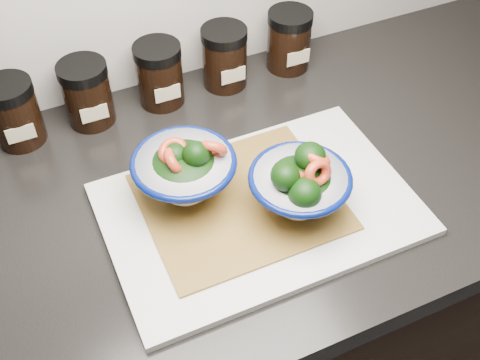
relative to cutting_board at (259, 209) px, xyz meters
name	(u,v)px	position (x,y,z in m)	size (l,w,h in m)	color
cabinet	(179,358)	(-0.14, 0.07, -0.48)	(3.43, 0.58, 0.86)	black
countertop	(157,218)	(-0.14, 0.07, -0.03)	(3.50, 0.60, 0.04)	black
cutting_board	(259,209)	(0.00, 0.00, 0.00)	(0.45, 0.30, 0.01)	silver
bamboo_mat	(240,201)	(-0.02, 0.02, 0.01)	(0.28, 0.24, 0.00)	olive
bowl_left	(185,171)	(-0.09, 0.07, 0.06)	(0.15, 0.15, 0.11)	white
bowl_right	(300,186)	(0.05, -0.03, 0.06)	(0.15, 0.15, 0.11)	white
spice_jar_b	(14,112)	(-0.29, 0.31, 0.05)	(0.08, 0.08, 0.11)	black
spice_jar_c	(87,93)	(-0.17, 0.31, 0.05)	(0.08, 0.08, 0.11)	black
spice_jar_d	(159,74)	(-0.04, 0.31, 0.05)	(0.08, 0.08, 0.11)	black
spice_jar_e	(225,57)	(0.08, 0.31, 0.05)	(0.08, 0.08, 0.11)	black
spice_jar_f	(289,40)	(0.21, 0.31, 0.05)	(0.08, 0.08, 0.11)	black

